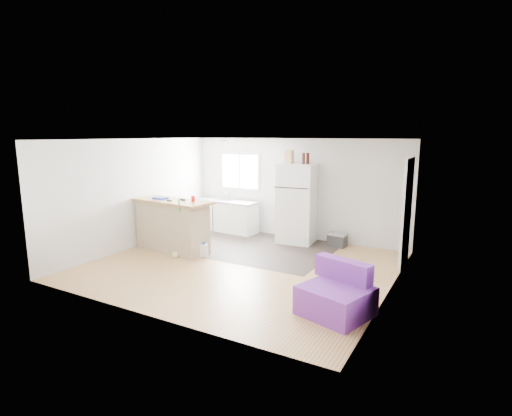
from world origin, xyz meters
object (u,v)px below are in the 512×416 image
(cooler, at_px, (337,239))
(purple_seat, at_px, (337,296))
(blue_tray, at_px, (160,198))
(bottle_left, at_px, (304,158))
(bottle_right, at_px, (308,158))
(peninsula, at_px, (172,225))
(refrigerator, at_px, (297,203))
(kitchen_cabinets, at_px, (225,215))
(mop, at_px, (178,247))
(red_cup, at_px, (193,199))
(cleaner_jug, at_px, (204,250))
(cardboard_box, at_px, (289,157))

(cooler, relative_size, purple_seat, 0.41)
(blue_tray, xyz_separation_m, bottle_left, (2.52, 1.90, 0.83))
(blue_tray, height_order, bottle_right, bottle_right)
(blue_tray, xyz_separation_m, bottle_right, (2.58, 2.01, 0.83))
(peninsula, height_order, cooler, peninsula)
(cooler, distance_m, bottle_right, 1.95)
(refrigerator, xyz_separation_m, purple_seat, (2.03, -3.24, -0.66))
(kitchen_cabinets, distance_m, mop, 2.48)
(kitchen_cabinets, xyz_separation_m, peninsula, (0.02, -2.09, 0.15))
(purple_seat, distance_m, red_cup, 3.90)
(mop, bearing_deg, cleaner_jug, 18.35)
(bottle_left, bearing_deg, peninsula, -139.65)
(mop, bearing_deg, bottle_left, 37.75)
(refrigerator, distance_m, red_cup, 2.46)
(red_cup, height_order, bottle_right, bottle_right)
(purple_seat, relative_size, bottle_left, 4.29)
(peninsula, relative_size, cooler, 4.24)
(peninsula, bearing_deg, red_cup, 11.94)
(kitchen_cabinets, height_order, bottle_left, bottle_left)
(bottle_right, bearing_deg, cleaner_jug, -124.38)
(cleaner_jug, relative_size, cardboard_box, 1.09)
(cooler, bearing_deg, blue_tray, -141.91)
(cardboard_box, bearing_deg, cooler, 4.98)
(cardboard_box, distance_m, bottle_right, 0.44)
(purple_seat, relative_size, mop, 0.86)
(kitchen_cabinets, bearing_deg, cardboard_box, 0.21)
(kitchen_cabinets, distance_m, cleaner_jug, 2.35)
(cooler, distance_m, cardboard_box, 2.17)
(blue_tray, bearing_deg, mop, -24.59)
(mop, relative_size, cardboard_box, 4.15)
(cooler, distance_m, bottle_left, 1.98)
(cardboard_box, bearing_deg, peninsula, -133.35)
(cardboard_box, bearing_deg, bottle_right, 5.14)
(refrigerator, height_order, cooler, refrigerator)
(refrigerator, distance_m, bottle_right, 1.07)
(mop, xyz_separation_m, blue_tray, (-0.72, 0.33, 0.90))
(kitchen_cabinets, xyz_separation_m, bottle_right, (2.30, -0.09, 1.55))
(kitchen_cabinets, distance_m, red_cup, 2.24)
(purple_seat, xyz_separation_m, cleaner_jug, (-3.21, 1.20, -0.12))
(kitchen_cabinets, distance_m, peninsula, 2.10)
(purple_seat, height_order, bottle_right, bottle_right)
(purple_seat, relative_size, bottle_right, 4.29)
(cooler, height_order, bottle_left, bottle_left)
(mop, distance_m, cardboard_box, 3.22)
(kitchen_cabinets, xyz_separation_m, purple_seat, (4.10, -3.36, -0.15))
(peninsula, distance_m, cleaner_jug, 0.98)
(purple_seat, distance_m, mop, 3.77)
(cooler, relative_size, blue_tray, 1.48)
(mop, height_order, cardboard_box, cardboard_box)
(cooler, height_order, mop, mop)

